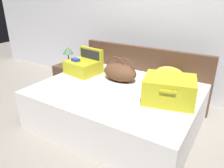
{
  "coord_description": "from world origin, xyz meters",
  "views": [
    {
      "loc": [
        1.28,
        -1.76,
        1.64
      ],
      "look_at": [
        0.0,
        0.29,
        0.61
      ],
      "focal_mm": 34.53,
      "sensor_mm": 36.0,
      "label": 1
    }
  ],
  "objects_px": {
    "bed": "(117,106)",
    "hard_case_large": "(169,90)",
    "hard_case_medium": "(84,65)",
    "nightstand": "(70,77)",
    "duffel_bag": "(120,72)",
    "table_lamp": "(68,51)",
    "pillow_near_headboard": "(169,74)"
  },
  "relations": [
    {
      "from": "hard_case_large",
      "to": "bed",
      "type": "bearing_deg",
      "value": 165.99
    },
    {
      "from": "duffel_bag",
      "to": "table_lamp",
      "type": "relative_size",
      "value": 1.5
    },
    {
      "from": "duffel_bag",
      "to": "pillow_near_headboard",
      "type": "distance_m",
      "value": 0.67
    },
    {
      "from": "bed",
      "to": "hard_case_large",
      "type": "height_order",
      "value": "hard_case_large"
    },
    {
      "from": "hard_case_large",
      "to": "table_lamp",
      "type": "relative_size",
      "value": 1.89
    },
    {
      "from": "hard_case_large",
      "to": "duffel_bag",
      "type": "xyz_separation_m",
      "value": [
        -0.77,
        0.25,
        -0.02
      ]
    },
    {
      "from": "pillow_near_headboard",
      "to": "hard_case_large",
      "type": "bearing_deg",
      "value": -72.09
    },
    {
      "from": "pillow_near_headboard",
      "to": "table_lamp",
      "type": "relative_size",
      "value": 1.19
    },
    {
      "from": "hard_case_large",
      "to": "hard_case_medium",
      "type": "height_order",
      "value": "hard_case_medium"
    },
    {
      "from": "table_lamp",
      "to": "bed",
      "type": "bearing_deg",
      "value": -21.75
    },
    {
      "from": "bed",
      "to": "duffel_bag",
      "type": "distance_m",
      "value": 0.47
    },
    {
      "from": "hard_case_medium",
      "to": "nightstand",
      "type": "xyz_separation_m",
      "value": [
        -0.57,
        0.3,
        -0.4
      ]
    },
    {
      "from": "hard_case_large",
      "to": "pillow_near_headboard",
      "type": "bearing_deg",
      "value": 93.67
    },
    {
      "from": "table_lamp",
      "to": "pillow_near_headboard",
      "type": "bearing_deg",
      "value": 2.06
    },
    {
      "from": "hard_case_large",
      "to": "table_lamp",
      "type": "bearing_deg",
      "value": 151.11
    },
    {
      "from": "nightstand",
      "to": "hard_case_large",
      "type": "bearing_deg",
      "value": -14.64
    },
    {
      "from": "duffel_bag",
      "to": "pillow_near_headboard",
      "type": "relative_size",
      "value": 1.26
    },
    {
      "from": "bed",
      "to": "hard_case_large",
      "type": "relative_size",
      "value": 3.17
    },
    {
      "from": "hard_case_large",
      "to": "pillow_near_headboard",
      "type": "distance_m",
      "value": 0.6
    },
    {
      "from": "nightstand",
      "to": "table_lamp",
      "type": "height_order",
      "value": "table_lamp"
    },
    {
      "from": "bed",
      "to": "table_lamp",
      "type": "distance_m",
      "value": 1.46
    },
    {
      "from": "bed",
      "to": "hard_case_medium",
      "type": "relative_size",
      "value": 3.96
    },
    {
      "from": "pillow_near_headboard",
      "to": "table_lamp",
      "type": "bearing_deg",
      "value": -177.94
    },
    {
      "from": "hard_case_large",
      "to": "duffel_bag",
      "type": "relative_size",
      "value": 1.26
    },
    {
      "from": "duffel_bag",
      "to": "table_lamp",
      "type": "distance_m",
      "value": 1.22
    },
    {
      "from": "bed",
      "to": "table_lamp",
      "type": "height_order",
      "value": "table_lamp"
    },
    {
      "from": "pillow_near_headboard",
      "to": "table_lamp",
      "type": "height_order",
      "value": "table_lamp"
    },
    {
      "from": "hard_case_medium",
      "to": "table_lamp",
      "type": "distance_m",
      "value": 0.65
    },
    {
      "from": "table_lamp",
      "to": "hard_case_large",
      "type": "bearing_deg",
      "value": -14.64
    },
    {
      "from": "hard_case_medium",
      "to": "table_lamp",
      "type": "xyz_separation_m",
      "value": [
        -0.57,
        0.3,
        0.08
      ]
    },
    {
      "from": "hard_case_medium",
      "to": "nightstand",
      "type": "distance_m",
      "value": 0.76
    },
    {
      "from": "hard_case_large",
      "to": "table_lamp",
      "type": "distance_m",
      "value": 2.02
    }
  ]
}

